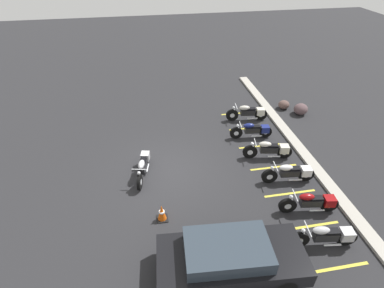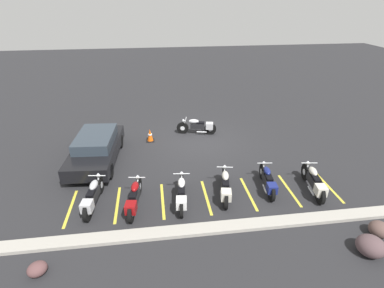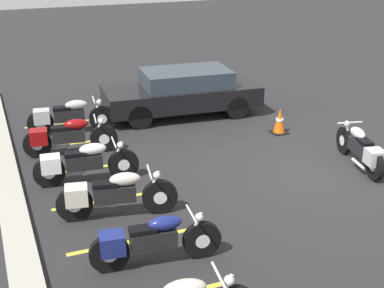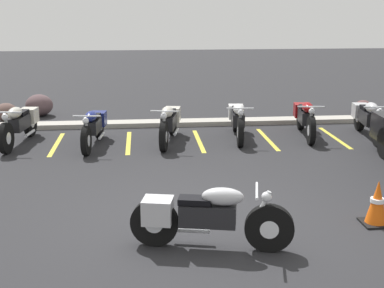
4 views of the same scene
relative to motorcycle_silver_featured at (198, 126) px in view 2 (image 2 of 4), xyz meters
The scene contains 21 objects.
ground 1.03m from the motorcycle_silver_featured, 88.55° to the left, with size 60.00×60.00×0.00m, color #262628.
motorcycle_silver_featured is the anchor object (origin of this frame).
parked_bike_0 6.76m from the motorcycle_silver_featured, 121.13° to the left, with size 0.69×2.22×0.87m.
parked_bike_1 5.74m from the motorcycle_silver_featured, 108.51° to the left, with size 0.62×2.09×0.82m.
parked_bike_2 5.62m from the motorcycle_silver_featured, 91.27° to the left, with size 0.76×2.18×0.86m.
parked_bike_3 6.04m from the motorcycle_silver_featured, 75.51° to the left, with size 0.64×2.16×0.85m.
parked_bike_4 6.67m from the motorcycle_silver_featured, 61.75° to the left, with size 0.69×2.16×0.85m.
parked_bike_5 7.25m from the motorcycle_silver_featured, 50.68° to the left, with size 0.69×2.21×0.87m.
car_black 5.44m from the motorcycle_silver_featured, 25.02° to the left, with size 2.12×4.42×1.29m.
concrete_curb 7.30m from the motorcycle_silver_featured, 89.82° to the left, with size 18.00×0.50×0.12m, color #A8A399.
landscape_rock_0 10.07m from the motorcycle_silver_featured, 55.86° to the left, with size 0.52×0.46×0.38m, color brown.
landscape_rock_1 9.59m from the motorcycle_silver_featured, 112.22° to the left, with size 0.80×0.74×0.61m, color #544043.
landscape_rock_2 9.33m from the motorcycle_silver_featured, 118.11° to the left, with size 0.63×0.60×0.49m, color brown.
traffic_cone 2.63m from the motorcycle_silver_featured, 11.55° to the left, with size 0.40×0.40×0.66m.
stall_line_0 7.06m from the motorcycle_silver_featured, 127.73° to the left, with size 0.10×2.10×0.00m, color gold.
stall_line_1 6.20m from the motorcycle_silver_featured, 115.75° to the left, with size 0.10×2.10×0.00m, color gold.
stall_line_2 5.69m from the motorcycle_silver_featured, 100.81° to the left, with size 0.10×2.10×0.00m, color gold.
stall_line_3 5.61m from the motorcycle_silver_featured, 84.27° to the left, with size 0.10×2.10×0.00m, color gold.
stall_line_4 6.00m from the motorcycle_silver_featured, 68.60° to the left, with size 0.10×2.10×0.00m, color gold.
stall_line_5 6.76m from the motorcycle_silver_featured, 55.66° to the left, with size 0.10×2.10×0.00m, color gold.
stall_line_6 7.79m from the motorcycle_silver_featured, 45.74° to the left, with size 0.10×2.10×0.00m, color gold.
Camera 2 is at (2.27, 13.53, 6.78)m, focal length 28.00 mm.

